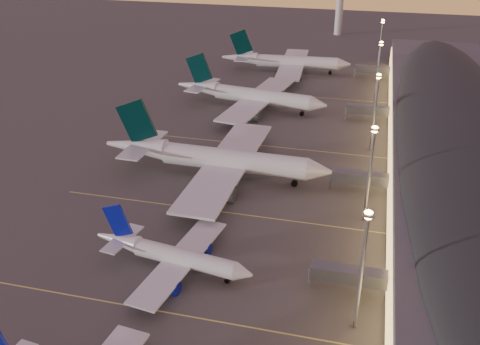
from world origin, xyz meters
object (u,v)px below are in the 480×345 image
Objects in this scene: airliner_wide_near at (215,159)px; airliner_wide_mid at (249,96)px; airliner_narrow_north at (172,255)px; airliner_wide_far at (286,62)px.

airliner_wide_near reaches higher than airliner_wide_mid.
airliner_wide_near is at bearing -77.25° from airliner_wide_mid.
airliner_wide_mid is at bearing 102.35° from airliner_narrow_north.
airliner_wide_mid is at bearing -98.75° from airliner_wide_far.
airliner_narrow_north is 160.30m from airliner_wide_far.
airliner_narrow_north is 0.56× the size of airliner_wide_near.
airliner_wide_far is at bearing 99.20° from airliner_narrow_north.
airliner_wide_mid is (-3.88, 60.52, -0.51)m from airliner_wide_near.
airliner_wide_near reaches higher than airliner_wide_far.
airliner_narrow_north is 106.54m from airliner_wide_mid.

